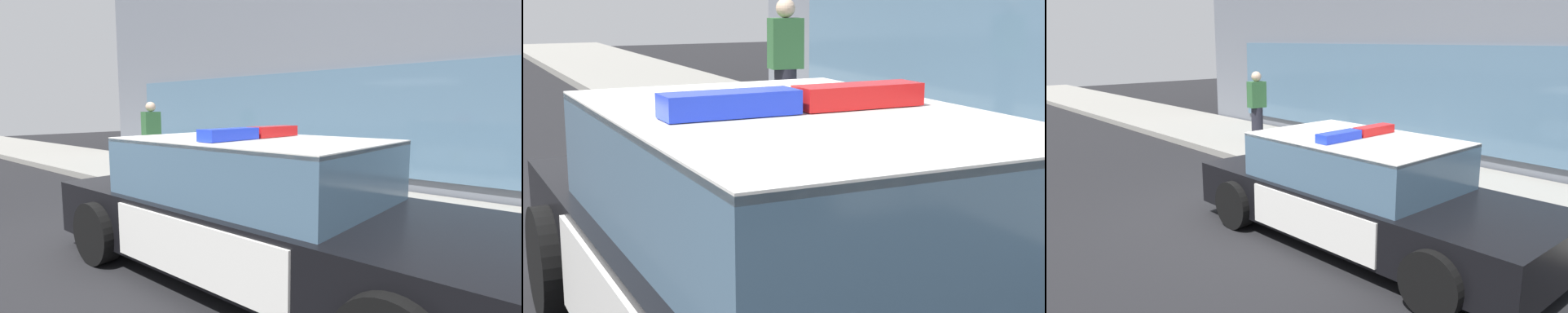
% 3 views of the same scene
% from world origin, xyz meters
% --- Properties ---
extents(ground, '(48.00, 48.00, 0.00)m').
position_xyz_m(ground, '(0.00, 0.00, 0.00)').
color(ground, black).
extents(sidewalk, '(48.00, 3.03, 0.15)m').
position_xyz_m(sidewalk, '(0.00, 3.35, 0.07)').
color(sidewalk, gray).
rests_on(sidewalk, ground).
extents(police_cruiser, '(4.96, 2.14, 1.49)m').
position_xyz_m(police_cruiser, '(1.85, 0.56, 0.68)').
color(police_cruiser, black).
rests_on(police_cruiser, ground).
extents(fire_hydrant, '(0.34, 0.39, 0.73)m').
position_xyz_m(fire_hydrant, '(-1.73, 2.21, 0.50)').
color(fire_hydrant, silver).
rests_on(fire_hydrant, sidewalk).
extents(pedestrian_on_sidewalk, '(0.30, 0.43, 1.71)m').
position_xyz_m(pedestrian_on_sidewalk, '(-3.90, 3.11, 1.01)').
color(pedestrian_on_sidewalk, '#23232D').
rests_on(pedestrian_on_sidewalk, sidewalk).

